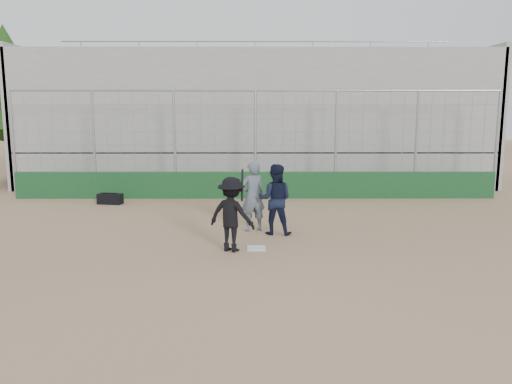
{
  "coord_description": "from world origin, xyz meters",
  "views": [
    {
      "loc": [
        -0.06,
        -11.59,
        3.28
      ],
      "look_at": [
        0.0,
        1.4,
        1.15
      ],
      "focal_mm": 35.0,
      "sensor_mm": 36.0,
      "label": 1
    }
  ],
  "objects_px": {
    "equipment_bag": "(110,199)",
    "batter_at_plate": "(232,214)",
    "catcher_crouched": "(275,211)",
    "umpire": "(253,200)"
  },
  "relations": [
    {
      "from": "catcher_crouched",
      "to": "equipment_bag",
      "type": "height_order",
      "value": "catcher_crouched"
    },
    {
      "from": "batter_at_plate",
      "to": "catcher_crouched",
      "type": "relative_size",
      "value": 1.51
    },
    {
      "from": "batter_at_plate",
      "to": "equipment_bag",
      "type": "height_order",
      "value": "batter_at_plate"
    },
    {
      "from": "catcher_crouched",
      "to": "equipment_bag",
      "type": "xyz_separation_m",
      "value": [
        -5.66,
        4.42,
        -0.45
      ]
    },
    {
      "from": "catcher_crouched",
      "to": "umpire",
      "type": "bearing_deg",
      "value": 145.0
    },
    {
      "from": "batter_at_plate",
      "to": "equipment_bag",
      "type": "xyz_separation_m",
      "value": [
        -4.57,
        5.98,
        -0.69
      ]
    },
    {
      "from": "catcher_crouched",
      "to": "umpire",
      "type": "relative_size",
      "value": 0.73
    },
    {
      "from": "equipment_bag",
      "to": "umpire",
      "type": "bearing_deg",
      "value": -38.36
    },
    {
      "from": "equipment_bag",
      "to": "batter_at_plate",
      "type": "bearing_deg",
      "value": -52.61
    },
    {
      "from": "umpire",
      "to": "batter_at_plate",
      "type": "bearing_deg",
      "value": 55.08
    }
  ]
}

